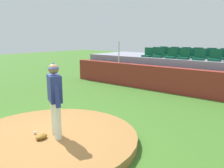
% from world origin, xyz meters
% --- Properties ---
extents(ground_plane, '(60.00, 60.00, 0.00)m').
position_xyz_m(ground_plane, '(0.00, 0.00, 0.00)').
color(ground_plane, '#3D6E24').
extents(pitchers_mound, '(4.25, 4.25, 0.20)m').
position_xyz_m(pitchers_mound, '(0.00, 0.00, 0.10)').
color(pitchers_mound, '#A36F3A').
rests_on(pitchers_mound, ground_plane).
extents(pitcher, '(0.78, 0.46, 1.78)m').
position_xyz_m(pitcher, '(0.17, 0.07, 1.23)').
color(pitcher, silver).
rests_on(pitcher, pitchers_mound).
extents(baseball, '(0.07, 0.07, 0.07)m').
position_xyz_m(baseball, '(-0.34, -0.19, 0.23)').
color(baseball, white).
rests_on(baseball, pitchers_mound).
extents(fielding_glove, '(0.24, 0.32, 0.11)m').
position_xyz_m(fielding_glove, '(0.03, -0.25, 0.25)').
color(fielding_glove, brown).
rests_on(fielding_glove, pitchers_mound).
extents(brick_barrier, '(12.04, 0.40, 1.17)m').
position_xyz_m(brick_barrier, '(0.00, 6.77, 0.59)').
color(brick_barrier, maroon).
rests_on(brick_barrier, ground_plane).
extents(fence_post_left, '(0.06, 0.06, 1.13)m').
position_xyz_m(fence_post_left, '(-3.15, 6.77, 1.74)').
color(fence_post_left, silver).
rests_on(fence_post_left, brick_barrier).
extents(bleacher_platform, '(11.89, 3.40, 1.47)m').
position_xyz_m(bleacher_platform, '(0.00, 9.10, 0.74)').
color(bleacher_platform, '#8C8B9F').
rests_on(bleacher_platform, ground_plane).
extents(stadium_chair_0, '(0.48, 0.44, 0.50)m').
position_xyz_m(stadium_chair_0, '(-2.07, 7.94, 1.63)').
color(stadium_chair_0, '#0F4D33').
rests_on(stadium_chair_0, bleacher_platform).
extents(stadium_chair_1, '(0.48, 0.44, 0.50)m').
position_xyz_m(stadium_chair_1, '(-1.41, 7.95, 1.63)').
color(stadium_chair_1, '#0F4D33').
rests_on(stadium_chair_1, bleacher_platform).
extents(stadium_chair_2, '(0.48, 0.44, 0.50)m').
position_xyz_m(stadium_chair_2, '(-0.67, 7.92, 1.63)').
color(stadium_chair_2, '#0F4D33').
rests_on(stadium_chair_2, bleacher_platform).
extents(stadium_chair_3, '(0.48, 0.44, 0.50)m').
position_xyz_m(stadium_chair_3, '(-0.02, 7.92, 1.63)').
color(stadium_chair_3, '#0F4D33').
rests_on(stadium_chair_3, bleacher_platform).
extents(stadium_chair_4, '(0.48, 0.44, 0.50)m').
position_xyz_m(stadium_chair_4, '(0.70, 7.94, 1.63)').
color(stadium_chair_4, '#0F4D33').
rests_on(stadium_chair_4, bleacher_platform).
extents(stadium_chair_5, '(0.48, 0.44, 0.50)m').
position_xyz_m(stadium_chair_5, '(1.42, 7.94, 1.63)').
color(stadium_chair_5, '#0F4D33').
rests_on(stadium_chair_5, bleacher_platform).
extents(stadium_chair_7, '(0.48, 0.44, 0.50)m').
position_xyz_m(stadium_chair_7, '(-2.07, 8.83, 1.63)').
color(stadium_chair_7, '#0F4D33').
rests_on(stadium_chair_7, bleacher_platform).
extents(stadium_chair_8, '(0.48, 0.44, 0.50)m').
position_xyz_m(stadium_chair_8, '(-1.37, 8.81, 1.63)').
color(stadium_chair_8, '#0F4D33').
rests_on(stadium_chair_8, bleacher_platform).
extents(stadium_chair_9, '(0.48, 0.44, 0.50)m').
position_xyz_m(stadium_chair_9, '(-0.69, 8.83, 1.63)').
color(stadium_chair_9, '#0F4D33').
rests_on(stadium_chair_9, bleacher_platform).
extents(stadium_chair_10, '(0.48, 0.44, 0.50)m').
position_xyz_m(stadium_chair_10, '(-0.03, 8.82, 1.63)').
color(stadium_chair_10, '#0F4D33').
rests_on(stadium_chair_10, bleacher_platform).
extents(stadium_chair_11, '(0.48, 0.44, 0.50)m').
position_xyz_m(stadium_chair_11, '(0.71, 8.81, 1.63)').
color(stadium_chair_11, '#0F4D33').
rests_on(stadium_chair_11, bleacher_platform).
extents(stadium_chair_12, '(0.48, 0.44, 0.50)m').
position_xyz_m(stadium_chair_12, '(1.42, 8.81, 1.63)').
color(stadium_chair_12, '#0F4D33').
rests_on(stadium_chair_12, bleacher_platform).
extents(stadium_chair_14, '(0.48, 0.44, 0.50)m').
position_xyz_m(stadium_chair_14, '(-2.10, 9.72, 1.63)').
color(stadium_chair_14, '#0F4D33').
rests_on(stadium_chair_14, bleacher_platform).
extents(stadium_chair_15, '(0.48, 0.44, 0.50)m').
position_xyz_m(stadium_chair_15, '(-1.39, 9.75, 1.63)').
color(stadium_chair_15, '#0F4D33').
rests_on(stadium_chair_15, bleacher_platform).
extents(stadium_chair_16, '(0.48, 0.44, 0.50)m').
position_xyz_m(stadium_chair_16, '(-0.70, 9.75, 1.63)').
color(stadium_chair_16, '#0F4D33').
rests_on(stadium_chair_16, bleacher_platform).
extents(stadium_chair_17, '(0.48, 0.44, 0.50)m').
position_xyz_m(stadium_chair_17, '(-0.02, 9.72, 1.63)').
color(stadium_chair_17, '#0F4D33').
rests_on(stadium_chair_17, bleacher_platform).
extents(stadium_chair_18, '(0.48, 0.44, 0.50)m').
position_xyz_m(stadium_chair_18, '(0.69, 9.74, 1.63)').
color(stadium_chair_18, '#0F4D33').
rests_on(stadium_chair_18, bleacher_platform).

